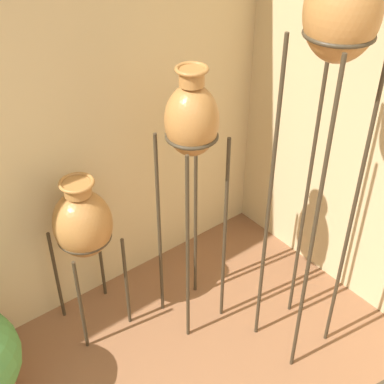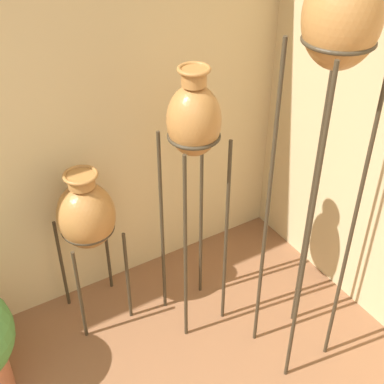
{
  "view_description": "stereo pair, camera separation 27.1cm",
  "coord_description": "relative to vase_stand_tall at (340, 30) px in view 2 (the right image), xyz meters",
  "views": [
    {
      "loc": [
        -0.16,
        -0.17,
        2.54
      ],
      "look_at": [
        1.21,
        1.57,
        0.97
      ],
      "focal_mm": 50.0,
      "sensor_mm": 36.0,
      "label": 1
    },
    {
      "loc": [
        0.07,
        -0.32,
        2.54
      ],
      "look_at": [
        1.21,
        1.57,
        0.97
      ],
      "focal_mm": 50.0,
      "sensor_mm": 36.0,
      "label": 2
    }
  ],
  "objects": [
    {
      "name": "vase_stand_medium",
      "position": [
        -0.34,
        0.51,
        -0.56
      ],
      "size": [
        0.28,
        0.28,
        1.6
      ],
      "color": "#382D1E",
      "rests_on": "ground_plane"
    },
    {
      "name": "vase_stand_short",
      "position": [
        -0.84,
        0.83,
        -1.12
      ],
      "size": [
        0.32,
        0.32,
        1.02
      ],
      "color": "#382D1E",
      "rests_on": "ground_plane"
    },
    {
      "name": "vase_stand_tall",
      "position": [
        0.0,
        0.0,
        0.0
      ],
      "size": [
        0.31,
        0.31,
        2.21
      ],
      "color": "#382D1E",
      "rests_on": "ground_plane"
    }
  ]
}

